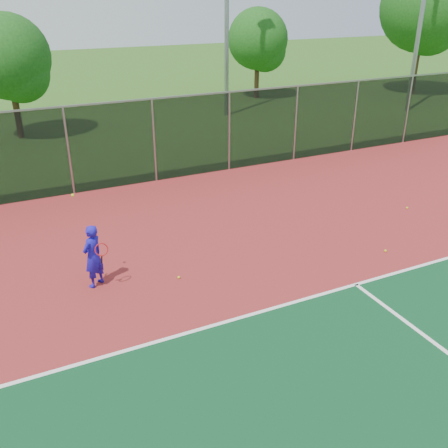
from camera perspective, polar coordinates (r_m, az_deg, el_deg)
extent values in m
plane|color=#295518|center=(9.60, 16.89, -18.16)|extent=(120.00, 120.00, 0.00)
cube|color=maroon|center=(10.74, 9.80, -11.91)|extent=(30.00, 20.00, 0.02)
cube|color=white|center=(12.44, 14.84, -6.69)|extent=(22.00, 0.10, 0.00)
cube|color=black|center=(18.31, -7.99, 9.38)|extent=(30.00, 0.04, 3.00)
cube|color=gray|center=(17.97, -8.28, 13.98)|extent=(30.00, 0.06, 0.06)
imported|color=#1D12B1|center=(12.04, -14.75, -3.57)|extent=(0.68, 0.64, 1.56)
cylinder|color=black|center=(11.84, -13.80, -3.93)|extent=(0.03, 0.15, 0.27)
torus|color=#A51414|center=(11.62, -13.84, -2.86)|extent=(0.30, 0.13, 0.29)
sphere|color=yellow|center=(11.47, -16.90, 3.17)|extent=(0.07, 0.07, 0.07)
sphere|color=yellow|center=(17.16, 20.20, 1.75)|extent=(0.07, 0.07, 0.07)
sphere|color=yellow|center=(14.14, 17.97, -2.93)|extent=(0.07, 0.07, 0.07)
sphere|color=yellow|center=(12.31, -5.19, -6.09)|extent=(0.07, 0.07, 0.07)
cylinder|color=gray|center=(28.24, 0.31, 24.12)|extent=(0.24, 0.24, 11.84)
cylinder|color=gray|center=(31.33, 21.87, 22.60)|extent=(0.24, 0.24, 11.84)
cylinder|color=#3B2315|center=(26.02, -22.52, 11.42)|extent=(0.30, 0.30, 2.16)
sphere|color=#144813|center=(25.61, -23.52, 17.13)|extent=(3.84, 3.84, 3.84)
sphere|color=#144813|center=(25.42, -22.27, 15.63)|extent=(2.64, 2.64, 2.64)
cylinder|color=#3B2315|center=(33.83, 3.75, 15.97)|extent=(0.30, 0.30, 2.13)
sphere|color=#144813|center=(33.51, 3.88, 20.37)|extent=(3.79, 3.79, 3.79)
sphere|color=#144813|center=(33.52, 4.74, 19.12)|extent=(2.60, 2.60, 2.60)
cylinder|color=#3B2315|center=(37.36, 21.02, 16.14)|extent=(0.30, 0.30, 3.19)
sphere|color=#144813|center=(37.06, 22.02, 22.06)|extent=(5.67, 5.67, 5.67)
sphere|color=#144813|center=(37.18, 22.54, 20.32)|extent=(3.90, 3.90, 3.90)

